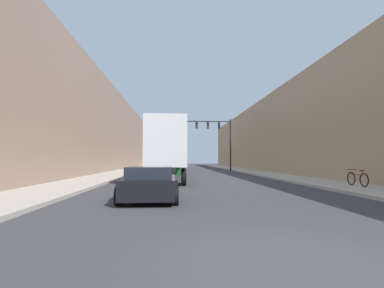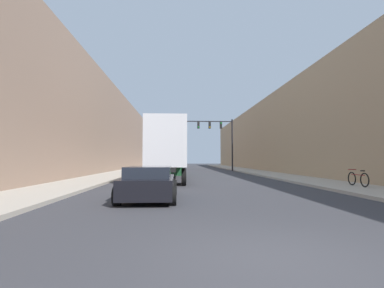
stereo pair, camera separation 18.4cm
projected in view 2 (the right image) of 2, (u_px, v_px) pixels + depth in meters
name	position (u px, v px, depth m)	size (l,w,h in m)	color
ground_plane	(276.00, 262.00, 4.52)	(200.00, 200.00, 0.00)	#38383D
sidewalk_right	(255.00, 172.00, 34.81)	(3.31, 80.00, 0.15)	#B2A899
sidewalk_left	(125.00, 172.00, 34.10)	(3.31, 80.00, 0.15)	#B2A899
building_right	(294.00, 134.00, 35.26)	(6.00, 80.00, 9.10)	tan
building_left	(84.00, 126.00, 34.14)	(6.00, 80.00, 10.63)	#997A66
semi_truck	(169.00, 150.00, 23.46)	(2.44, 14.42, 4.07)	silver
sedan_car	(149.00, 183.00, 11.54)	(2.11, 4.27, 1.27)	black
traffic_signal_gantry	(220.00, 134.00, 39.80)	(6.13, 0.35, 6.88)	black
parked_bicycle	(358.00, 179.00, 15.52)	(0.44, 1.82, 0.86)	black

